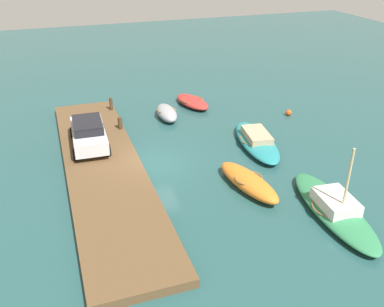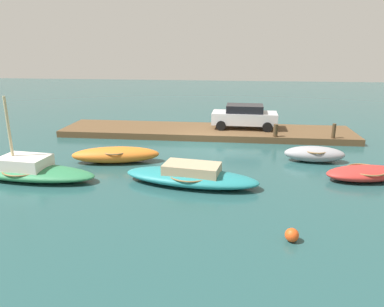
% 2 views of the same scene
% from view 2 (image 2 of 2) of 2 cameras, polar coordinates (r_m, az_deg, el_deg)
% --- Properties ---
extents(ground_plane, '(84.00, 84.00, 0.00)m').
position_cam_2_polar(ground_plane, '(21.77, 1.64, 1.36)').
color(ground_plane, '#234C4C').
extents(dock_platform, '(19.34, 3.99, 0.41)m').
position_cam_2_polar(dock_platform, '(24.38, 2.23, 3.53)').
color(dock_platform, brown).
rests_on(dock_platform, ground_plane).
extents(rowboat_orange, '(4.61, 2.16, 0.81)m').
position_cam_2_polar(rowboat_orange, '(18.84, -12.01, -0.18)').
color(rowboat_orange, orange).
rests_on(rowboat_orange, ground_plane).
extents(rowboat_red, '(3.85, 2.34, 0.62)m').
position_cam_2_polar(rowboat_red, '(17.85, 25.81, -2.81)').
color(rowboat_red, '#B72D28').
rests_on(rowboat_red, ground_plane).
extents(sailboat_green, '(6.80, 2.55, 3.70)m').
position_cam_2_polar(sailboat_green, '(17.91, -24.85, -2.39)').
color(sailboat_green, '#2D7A4C').
rests_on(sailboat_green, ground_plane).
extents(dinghy_grey, '(3.08, 1.34, 0.81)m').
position_cam_2_polar(dinghy_grey, '(19.61, 18.86, -0.06)').
color(dinghy_grey, '#939399').
rests_on(dinghy_grey, ground_plane).
extents(motorboat_teal, '(6.13, 2.78, 0.93)m').
position_cam_2_polar(motorboat_teal, '(15.54, -0.17, -3.59)').
color(motorboat_teal, teal).
rests_on(motorboat_teal, ground_plane).
extents(mooring_post_west, '(0.22, 0.22, 0.89)m').
position_cam_2_polar(mooring_post_west, '(23.26, 21.59, 3.34)').
color(mooring_post_west, '#47331E').
rests_on(mooring_post_west, dock_platform).
extents(mooring_post_mid_west, '(0.28, 0.28, 0.77)m').
position_cam_2_polar(mooring_post_mid_west, '(22.62, 13.13, 3.59)').
color(mooring_post_mid_west, '#47331E').
rests_on(mooring_post_mid_west, dock_platform).
extents(parked_car, '(4.35, 2.16, 1.59)m').
position_cam_2_polar(parked_car, '(24.50, 8.33, 5.92)').
color(parked_car, silver).
rests_on(parked_car, dock_platform).
extents(marker_buoy, '(0.43, 0.43, 0.43)m').
position_cam_2_polar(marker_buoy, '(11.69, 15.58, -12.36)').
color(marker_buoy, '#E54C19').
rests_on(marker_buoy, ground_plane).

